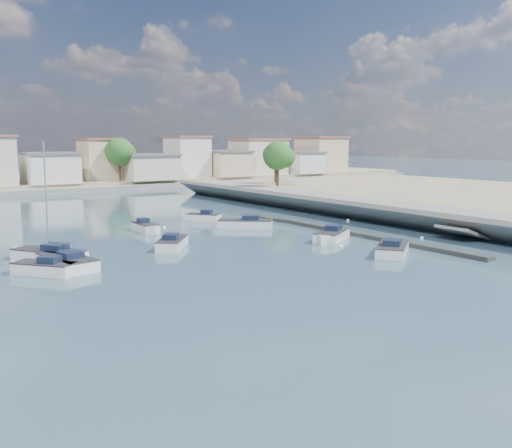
{
  "coord_description": "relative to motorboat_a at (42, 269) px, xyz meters",
  "views": [
    {
      "loc": [
        -30.53,
        -27.22,
        8.89
      ],
      "look_at": [
        -2.0,
        14.69,
        1.4
      ],
      "focal_mm": 40.0,
      "sensor_mm": 36.0,
      "label": 1
    }
  ],
  "objects": [
    {
      "name": "sailboat",
      "position": [
        1.44,
        4.46,
        0.04
      ],
      "size": [
        4.82,
        5.86,
        9.0
      ],
      "color": "white",
      "rests_on": "ground"
    },
    {
      "name": "mooring_buoys",
      "position": [
        26.19,
        2.55,
        -0.33
      ],
      "size": [
        19.35,
        37.93,
        0.35
      ],
      "color": "white",
      "rests_on": "ground"
    },
    {
      "name": "motorboat_b",
      "position": [
        11.49,
        3.76,
        -0.0
      ],
      "size": [
        4.27,
        4.72,
        1.48
      ],
      "color": "white",
      "rests_on": "ground"
    },
    {
      "name": "shore_trees",
      "position": [
        29.81,
        56.57,
        5.84
      ],
      "size": [
        74.56,
        38.32,
        7.92
      ],
      "color": "#38281E",
      "rests_on": "ground"
    },
    {
      "name": "motorboat_e",
      "position": [
        1.91,
        1.23,
        -0.0
      ],
      "size": [
        3.1,
        6.23,
        1.48
      ],
      "color": "white",
      "rests_on": "ground"
    },
    {
      "name": "far_town",
      "position": [
        32.18,
        65.38,
        4.56
      ],
      "size": [
        113.01,
        12.8,
        8.35
      ],
      "color": "beige",
      "rests_on": "far_shore_land"
    },
    {
      "name": "motorboat_d",
      "position": [
        24.67,
        -1.08,
        -0.0
      ],
      "size": [
        5.23,
        4.27,
        1.48
      ],
      "color": "white",
      "rests_on": "ground"
    },
    {
      "name": "motorboat_g",
      "position": [
        12.98,
        12.78,
        0.0
      ],
      "size": [
        1.52,
        4.4,
        1.48
      ],
      "color": "white",
      "rests_on": "ground"
    },
    {
      "name": "ground",
      "position": [
        21.46,
        28.46,
        -0.38
      ],
      "size": [
        400.0,
        400.0,
        0.0
      ],
      "primitive_type": "plane",
      "color": "#2E4B5D",
      "rests_on": "ground"
    },
    {
      "name": "far_shore_land",
      "position": [
        21.46,
        80.46,
        0.32
      ],
      "size": [
        160.0,
        40.0,
        1.4
      ],
      "primitive_type": "cube",
      "color": "gray",
      "rests_on": "ground"
    },
    {
      "name": "breakwater",
      "position": [
        28.37,
        1.14,
        -0.21
      ],
      "size": [
        2.0,
        31.02,
        0.35
      ],
      "color": "black",
      "rests_on": "ground"
    },
    {
      "name": "seawall_walkway",
      "position": [
        39.96,
        1.46,
        0.52
      ],
      "size": [
        5.0,
        90.0,
        1.8
      ],
      "primitive_type": "cube",
      "color": "slate",
      "rests_on": "ground"
    },
    {
      "name": "motorboat_a",
      "position": [
        0.0,
        0.0,
        0.0
      ],
      "size": [
        3.99,
        4.31,
        1.48
      ],
      "color": "white",
      "rests_on": "ground"
    },
    {
      "name": "far_shore_quay",
      "position": [
        21.46,
        59.46,
        0.02
      ],
      "size": [
        160.0,
        2.5,
        0.8
      ],
      "primitive_type": "cube",
      "color": "slate",
      "rests_on": "ground"
    },
    {
      "name": "motorboat_c",
      "position": [
        22.25,
        9.72,
        0.0
      ],
      "size": [
        5.6,
        5.08,
        1.48
      ],
      "color": "white",
      "rests_on": "ground"
    },
    {
      "name": "motorboat_f",
      "position": [
        21.11,
        16.25,
        -0.0
      ],
      "size": [
        3.42,
        3.86,
        1.48
      ],
      "color": "white",
      "rests_on": "ground"
    },
    {
      "name": "motorboat_h",
      "position": [
        24.71,
        -8.35,
        -0.0
      ],
      "size": [
        5.47,
        4.82,
        1.48
      ],
      "color": "white",
      "rests_on": "ground"
    }
  ]
}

